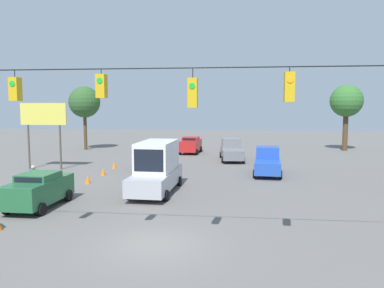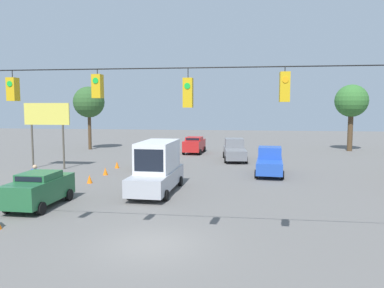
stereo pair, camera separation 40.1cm
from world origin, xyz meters
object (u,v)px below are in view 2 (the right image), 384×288
at_px(pickup_truck_grey_oncoming_deep, 235,150).
at_px(traffic_cone_fifth, 105,171).
at_px(roadside_billboard, 47,120).
at_px(tree_horizon_right, 351,102).
at_px(traffic_cone_second, 40,203).
at_px(traffic_cone_third, 68,189).
at_px(sedan_red_withflow_deep, 194,145).
at_px(traffic_cone_farthest, 117,165).
at_px(sedan_tan_withflow_far, 152,156).
at_px(box_truck_silver_withflow_mid, 157,167).
at_px(sedan_green_parked_shoulder, 40,189).
at_px(pedestrian, 35,179).
at_px(tree_horizon_left, 89,102).
at_px(traffic_cone_fourth, 90,179).
at_px(pickup_truck_blue_oncoming_far, 270,162).
at_px(overhead_signal_span, 146,126).

distance_m(pickup_truck_grey_oncoming_deep, traffic_cone_fifth, 13.59).
xyz_separation_m(roadside_billboard, tree_horizon_right, (-29.17, -16.73, 1.69)).
xyz_separation_m(traffic_cone_second, traffic_cone_third, (0.05, -3.29, 0.00)).
xyz_separation_m(sedan_red_withflow_deep, traffic_cone_farthest, (5.31, 11.17, -0.68)).
bearing_deg(tree_horizon_right, traffic_cone_fifth, 39.25).
distance_m(sedan_tan_withflow_far, roadside_billboard, 9.38).
bearing_deg(box_truck_silver_withflow_mid, traffic_cone_third, 13.58).
relative_size(box_truck_silver_withflow_mid, traffic_cone_third, 11.07).
bearing_deg(traffic_cone_fifth, traffic_cone_third, 89.73).
height_order(sedan_green_parked_shoulder, traffic_cone_third, sedan_green_parked_shoulder).
bearing_deg(pedestrian, tree_horizon_left, -74.98).
relative_size(traffic_cone_fourth, pedestrian, 0.33).
bearing_deg(pickup_truck_blue_oncoming_far, pedestrian, 29.81).
relative_size(roadside_billboard, tree_horizon_right, 0.71).
relative_size(overhead_signal_span, roadside_billboard, 3.61).
bearing_deg(sedan_tan_withflow_far, traffic_cone_third, 73.67).
height_order(traffic_cone_fifth, roadside_billboard, roadside_billboard).
xyz_separation_m(sedan_red_withflow_deep, pickup_truck_blue_oncoming_far, (-7.52, 12.50, 0.00)).
bearing_deg(sedan_tan_withflow_far, traffic_cone_fourth, 67.09).
height_order(traffic_cone_third, tree_horizon_left, tree_horizon_left).
height_order(traffic_cone_second, tree_horizon_right, tree_horizon_right).
distance_m(roadside_billboard, pedestrian, 10.11).
relative_size(overhead_signal_span, traffic_cone_second, 34.67).
height_order(traffic_cone_farthest, tree_horizon_right, tree_horizon_right).
xyz_separation_m(traffic_cone_fourth, tree_horizon_left, (8.20, -19.63, 5.50)).
height_order(pickup_truck_grey_oncoming_deep, box_truck_silver_withflow_mid, box_truck_silver_withflow_mid).
bearing_deg(traffic_cone_fourth, traffic_cone_third, 88.96).
bearing_deg(pickup_truck_blue_oncoming_far, traffic_cone_third, 32.85).
height_order(pickup_truck_grey_oncoming_deep, traffic_cone_fifth, pickup_truck_grey_oncoming_deep).
xyz_separation_m(pickup_truck_grey_oncoming_deep, pedestrian, (11.79, 15.88, -0.08)).
height_order(sedan_red_withflow_deep, roadside_billboard, roadside_billboard).
bearing_deg(sedan_green_parked_shoulder, traffic_cone_second, 120.11).
xyz_separation_m(sedan_tan_withflow_far, tree_horizon_left, (11.02, -12.97, 4.74)).
bearing_deg(traffic_cone_farthest, box_truck_silver_withflow_mid, 123.50).
distance_m(overhead_signal_span, pickup_truck_blue_oncoming_far, 18.02).
relative_size(traffic_cone_second, tree_horizon_right, 0.07).
bearing_deg(pedestrian, sedan_red_withflow_deep, -108.85).
relative_size(pedestrian, tree_horizon_left, 0.23).
height_order(overhead_signal_span, pickup_truck_grey_oncoming_deep, overhead_signal_span).
distance_m(pickup_truck_grey_oncoming_deep, sedan_green_parked_shoulder, 21.14).
xyz_separation_m(overhead_signal_span, pickup_truck_grey_oncoming_deep, (-2.64, -24.24, -3.67)).
relative_size(traffic_cone_second, traffic_cone_fifth, 1.00).
bearing_deg(traffic_cone_second, overhead_signal_span, 143.38).
xyz_separation_m(pickup_truck_blue_oncoming_far, pedestrian, (14.66, 8.40, -0.08)).
height_order(overhead_signal_span, tree_horizon_right, tree_horizon_right).
xyz_separation_m(pedestrian, tree_horizon_right, (-25.27, -25.47, 4.97)).
xyz_separation_m(sedan_tan_withflow_far, tree_horizon_right, (-20.42, -15.46, 4.82)).
bearing_deg(sedan_green_parked_shoulder, sedan_red_withflow_deep, -102.54).
bearing_deg(pedestrian, traffic_cone_fourth, -121.29).
height_order(sedan_green_parked_shoulder, pedestrian, sedan_green_parked_shoulder).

